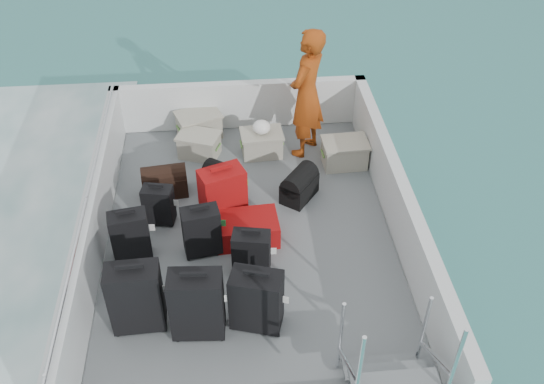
% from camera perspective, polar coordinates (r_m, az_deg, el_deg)
% --- Properties ---
extents(ground, '(160.00, 160.00, 0.00)m').
position_cam_1_polar(ground, '(7.52, -1.99, -7.84)').
color(ground, '#1B615D').
rests_on(ground, ground).
extents(ferry_hull, '(3.60, 5.00, 0.60)m').
position_cam_1_polar(ferry_hull, '(7.30, -2.04, -6.25)').
color(ferry_hull, silver).
rests_on(ferry_hull, ground).
extents(deck, '(3.30, 4.70, 0.02)m').
position_cam_1_polar(deck, '(7.08, -2.09, -4.49)').
color(deck, slate).
rests_on(deck, ferry_hull).
extents(deck_fittings, '(3.60, 5.00, 0.90)m').
position_cam_1_polar(deck_fittings, '(6.61, 1.00, -3.85)').
color(deck_fittings, silver).
rests_on(deck_fittings, deck).
extents(suitcase_0, '(0.52, 0.31, 0.79)m').
position_cam_1_polar(suitcase_0, '(6.08, -12.67, -9.74)').
color(suitcase_0, black).
rests_on(suitcase_0, deck).
extents(suitcase_1, '(0.45, 0.30, 0.62)m').
position_cam_1_polar(suitcase_1, '(6.83, -13.19, -4.08)').
color(suitcase_1, black).
rests_on(suitcase_1, deck).
extents(suitcase_2, '(0.38, 0.27, 0.51)m').
position_cam_1_polar(suitcase_2, '(7.25, -10.61, -1.25)').
color(suitcase_2, black).
rests_on(suitcase_2, deck).
extents(suitcase_3, '(0.53, 0.33, 0.77)m').
position_cam_1_polar(suitcase_3, '(5.93, -7.07, -10.54)').
color(suitcase_3, black).
rests_on(suitcase_3, deck).
extents(suitcase_4, '(0.45, 0.31, 0.61)m').
position_cam_1_polar(suitcase_4, '(6.76, -6.64, -3.74)').
color(suitcase_4, black).
rests_on(suitcase_4, deck).
extents(suitcase_5, '(0.59, 0.47, 0.71)m').
position_cam_1_polar(suitcase_5, '(7.14, -4.65, -0.30)').
color(suitcase_5, maroon).
rests_on(suitcase_5, deck).
extents(suitcase_6, '(0.56, 0.42, 0.69)m').
position_cam_1_polar(suitcase_6, '(5.98, -1.47, -10.22)').
color(suitcase_6, black).
rests_on(suitcase_6, deck).
extents(suitcase_7, '(0.43, 0.30, 0.56)m').
position_cam_1_polar(suitcase_7, '(6.51, -1.95, -5.84)').
color(suitcase_7, black).
rests_on(suitcase_7, deck).
extents(suitcase_8, '(0.75, 0.52, 0.29)m').
position_cam_1_polar(suitcase_8, '(6.99, -2.41, -3.48)').
color(suitcase_8, maroon).
rests_on(suitcase_8, deck).
extents(duffel_0, '(0.58, 0.36, 0.32)m').
position_cam_1_polar(duffel_0, '(7.71, -10.04, 0.81)').
color(duffel_0, black).
rests_on(duffel_0, deck).
extents(duffel_1, '(0.56, 0.52, 0.32)m').
position_cam_1_polar(duffel_1, '(7.65, -4.60, 1.01)').
color(duffel_1, black).
rests_on(duffel_1, deck).
extents(duffel_2, '(0.53, 0.57, 0.32)m').
position_cam_1_polar(duffel_2, '(7.54, 2.59, 0.45)').
color(duffel_2, black).
rests_on(duffel_2, deck).
extents(crate_0, '(0.66, 0.56, 0.34)m').
position_cam_1_polar(crate_0, '(8.70, -6.87, 6.19)').
color(crate_0, '#A9A693').
rests_on(crate_0, deck).
extents(crate_1, '(0.60, 0.51, 0.31)m').
position_cam_1_polar(crate_1, '(8.32, -6.86, 4.33)').
color(crate_1, '#A9A693').
rests_on(crate_1, deck).
extents(crate_2, '(0.55, 0.40, 0.32)m').
position_cam_1_polar(crate_2, '(8.28, -0.97, 4.51)').
color(crate_2, '#A9A693').
rests_on(crate_2, deck).
extents(crate_3, '(0.58, 0.41, 0.34)m').
position_cam_1_polar(crate_3, '(8.14, 6.84, 3.57)').
color(crate_3, '#A9A693').
rests_on(crate_3, deck).
extents(yellow_bag, '(0.28, 0.26, 0.22)m').
position_cam_1_polar(yellow_bag, '(8.39, 5.81, 4.41)').
color(yellow_bag, yellow).
rests_on(yellow_bag, deck).
extents(white_bag, '(0.24, 0.24, 0.18)m').
position_cam_1_polar(white_bag, '(8.14, -0.99, 5.95)').
color(white_bag, white).
rests_on(white_bag, crate_2).
extents(passenger, '(0.73, 0.78, 1.79)m').
position_cam_1_polar(passenger, '(7.98, 3.30, 9.21)').
color(passenger, '#D35013').
rests_on(passenger, deck).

